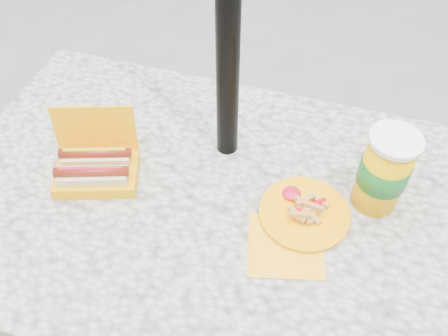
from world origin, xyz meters
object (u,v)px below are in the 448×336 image
(umbrella_pole, at_px, (228,20))
(hotdog_box, at_px, (96,168))
(soda_cup, at_px, (384,171))
(fries_plate, at_px, (303,215))

(umbrella_pole, bearing_deg, hotdog_box, -145.00)
(hotdog_box, relative_size, soda_cup, 1.12)
(hotdog_box, bearing_deg, umbrella_pole, 16.39)
(umbrella_pole, height_order, fries_plate, umbrella_pole)
(soda_cup, bearing_deg, umbrella_pole, 170.44)
(umbrella_pole, bearing_deg, soda_cup, -9.56)
(soda_cup, bearing_deg, fries_plate, -146.96)
(umbrella_pole, relative_size, fries_plate, 7.92)
(umbrella_pole, distance_m, fries_plate, 0.43)
(fries_plate, height_order, soda_cup, soda_cup)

